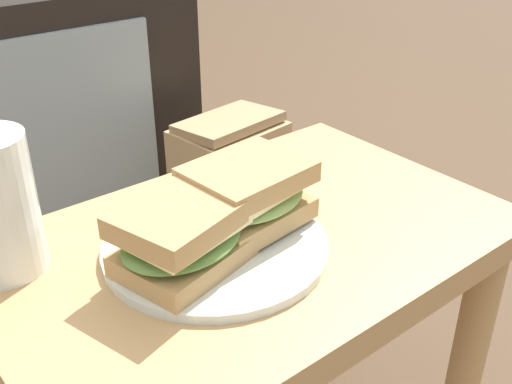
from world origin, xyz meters
TOP-DOWN VIEW (x-y plane):
  - side_table at (0.00, 0.00)m, footprint 0.56×0.36m
  - plate at (-0.05, -0.00)m, footprint 0.23×0.23m
  - sandwich_front at (-0.09, -0.01)m, footprint 0.15×0.13m
  - sandwich_back at (-0.00, 0.01)m, footprint 0.14×0.12m
  - paper_bag at (0.37, 0.53)m, footprint 0.24×0.19m

SIDE VIEW (x-z plane):
  - paper_bag at x=0.37m, z-range 0.00..0.34m
  - side_table at x=0.00m, z-range 0.14..0.60m
  - plate at x=-0.05m, z-range 0.46..0.47m
  - sandwich_front at x=-0.09m, z-range 0.47..0.54m
  - sandwich_back at x=0.00m, z-range 0.47..0.54m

